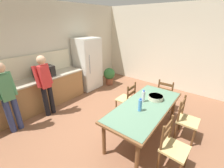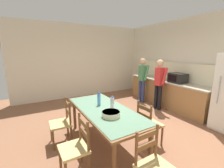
# 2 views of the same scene
# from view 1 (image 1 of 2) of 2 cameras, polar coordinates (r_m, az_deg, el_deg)

# --- Properties ---
(ground_plane) EXTENTS (8.32, 8.32, 0.00)m
(ground_plane) POSITION_cam_1_polar(r_m,az_deg,el_deg) (3.71, 0.08, -16.46)
(ground_plane) COLOR brown
(wall_back) EXTENTS (6.52, 0.12, 2.90)m
(wall_back) POSITION_cam_1_polar(r_m,az_deg,el_deg) (5.06, -24.54, 10.69)
(wall_back) COLOR beige
(wall_back) RESTS_ON ground
(wall_right) EXTENTS (0.12, 5.20, 2.90)m
(wall_right) POSITION_cam_1_polar(r_m,az_deg,el_deg) (5.84, 21.09, 12.63)
(wall_right) COLOR beige
(wall_right) RESTS_ON ground
(kitchen_counter) EXTENTS (3.10, 0.66, 0.88)m
(kitchen_counter) POSITION_cam_1_polar(r_m,az_deg,el_deg) (4.70, -27.96, -3.89)
(kitchen_counter) COLOR #9E7042
(kitchen_counter) RESTS_ON ground
(counter_splashback) EXTENTS (3.06, 0.03, 0.60)m
(counter_splashback) POSITION_cam_1_polar(r_m,az_deg,el_deg) (4.73, -31.17, 5.32)
(counter_splashback) COLOR beige
(counter_splashback) RESTS_ON kitchen_counter
(refrigerator) EXTENTS (0.82, 0.73, 1.83)m
(refrigerator) POSITION_cam_1_polar(r_m,az_deg,el_deg) (5.52, -9.17, 7.59)
(refrigerator) COLOR silver
(refrigerator) RESTS_ON ground
(microwave) EXTENTS (0.50, 0.39, 0.30)m
(microwave) POSITION_cam_1_polar(r_m,az_deg,el_deg) (4.63, -24.50, 4.30)
(microwave) COLOR black
(microwave) RESTS_ON kitchen_counter
(dining_table) EXTENTS (2.09, 0.95, 0.75)m
(dining_table) POSITION_cam_1_polar(r_m,az_deg,el_deg) (3.22, 12.52, -9.01)
(dining_table) COLOR brown
(dining_table) RESTS_ON ground
(bottle_near_centre) EXTENTS (0.07, 0.07, 0.27)m
(bottle_near_centre) POSITION_cam_1_polar(r_m,az_deg,el_deg) (2.92, 10.64, -7.90)
(bottle_near_centre) COLOR #4C8ED6
(bottle_near_centre) RESTS_ON dining_table
(bottle_off_centre) EXTENTS (0.07, 0.07, 0.27)m
(bottle_off_centre) POSITION_cam_1_polar(r_m,az_deg,el_deg) (3.25, 11.85, -4.63)
(bottle_off_centre) COLOR silver
(bottle_off_centre) RESTS_ON dining_table
(serving_bowl) EXTENTS (0.32, 0.32, 0.09)m
(serving_bowl) POSITION_cam_1_polar(r_m,az_deg,el_deg) (3.44, 16.32, -4.87)
(serving_bowl) COLOR beige
(serving_bowl) RESTS_ON dining_table
(chair_side_near_left) EXTENTS (0.43, 0.41, 0.91)m
(chair_side_near_left) POSITION_cam_1_polar(r_m,az_deg,el_deg) (2.84, 22.09, -21.45)
(chair_side_near_left) COLOR brown
(chair_side_near_left) RESTS_ON ground
(chair_side_far_right) EXTENTS (0.43, 0.41, 0.91)m
(chair_side_far_right) POSITION_cam_1_polar(r_m,az_deg,el_deg) (3.99, 5.59, -5.76)
(chair_side_far_right) COLOR brown
(chair_side_far_right) RESTS_ON ground
(chair_head_end) EXTENTS (0.42, 0.44, 0.91)m
(chair_head_end) POSITION_cam_1_polar(r_m,az_deg,el_deg) (4.44, 19.72, -3.97)
(chair_head_end) COLOR brown
(chair_head_end) RESTS_ON ground
(chair_side_near_right) EXTENTS (0.43, 0.41, 0.91)m
(chair_side_near_right) POSITION_cam_1_polar(r_m,az_deg,el_deg) (3.58, 26.45, -12.11)
(chair_side_near_right) COLOR brown
(chair_side_near_right) RESTS_ON ground
(person_at_sink) EXTENTS (0.41, 0.28, 1.61)m
(person_at_sink) POSITION_cam_1_polar(r_m,az_deg,el_deg) (3.87, -35.07, -3.42)
(person_at_sink) COLOR navy
(person_at_sink) RESTS_ON ground
(person_at_counter) EXTENTS (0.40, 0.28, 1.61)m
(person_at_counter) POSITION_cam_1_polar(r_m,az_deg,el_deg) (4.11, -24.08, 0.26)
(person_at_counter) COLOR black
(person_at_counter) RESTS_ON ground
(potted_plant) EXTENTS (0.44, 0.44, 0.67)m
(potted_plant) POSITION_cam_1_polar(r_m,az_deg,el_deg) (5.87, -1.04, 3.41)
(potted_plant) COLOR brown
(potted_plant) RESTS_ON ground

